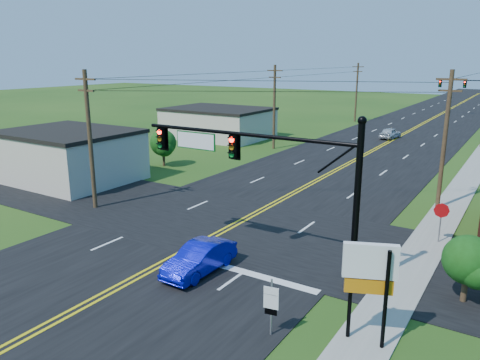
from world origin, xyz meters
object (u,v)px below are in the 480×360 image
Objects in this scene: blue_car at (200,259)px; route_sign at (271,303)px; stop_sign at (441,215)px; signal_mast_far at (470,89)px; signal_mast_main at (262,170)px.

blue_car is 1.87× the size of route_sign.
blue_car is 13.06m from stop_sign.
signal_mast_far reaches higher than blue_car.
route_sign reaches higher than blue_car.
signal_mast_main and signal_mast_far have the same top height.
stop_sign reaches higher than blue_car.
signal_mast_far is at bearing 89.38° from blue_car.
signal_mast_main is 2.73× the size of blue_car.
signal_mast_main is 10.56m from stop_sign.
signal_mast_main reaches higher than blue_car.
blue_car is 1.83× the size of stop_sign.
signal_mast_main is 4.99× the size of stop_sign.
blue_car is at bearing -134.60° from signal_mast_main.
signal_mast_main is 72.00m from signal_mast_far.
stop_sign is (6.54, -64.40, -2.91)m from signal_mast_far.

